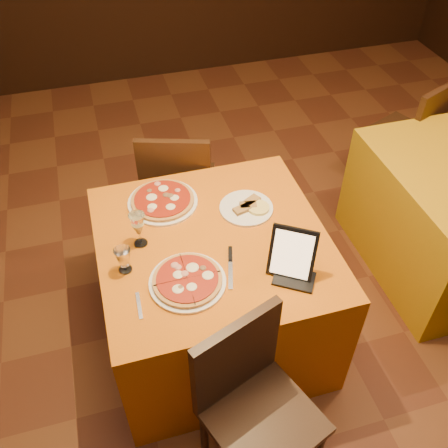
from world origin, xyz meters
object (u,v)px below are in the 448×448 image
object	(u,v)px
pizza_far	(163,201)
wine_glass	(139,229)
main_table	(214,289)
pizza_near	(187,281)
chair_main_far	(180,184)
chair_main_near	(263,420)
tablet	(292,253)
water_glass	(124,260)
chair_side_far	(401,135)

from	to	relation	value
pizza_far	wine_glass	bearing A→B (deg)	-121.28
main_table	wine_glass	bearing A→B (deg)	168.22
main_table	pizza_far	size ratio (longest dim) A/B	3.04
pizza_far	wine_glass	distance (m)	0.31
pizza_near	wine_glass	bearing A→B (deg)	118.13
chair_main_far	pizza_near	size ratio (longest dim) A/B	2.66
chair_main_near	pizza_far	bearing A→B (deg)	78.66
tablet	pizza_near	bearing A→B (deg)	-154.59
pizza_far	tablet	bearing A→B (deg)	-53.15
main_table	tablet	xyz separation A→B (m)	(0.28, -0.29, 0.49)
water_glass	main_table	bearing A→B (deg)	9.88
pizza_far	water_glass	size ratio (longest dim) A/B	2.79
main_table	chair_side_far	distance (m)	1.88
pizza_near	tablet	bearing A→B (deg)	-7.60
main_table	pizza_far	bearing A→B (deg)	118.78
main_table	chair_side_far	size ratio (longest dim) A/B	1.21
main_table	chair_side_far	bearing A→B (deg)	29.20
chair_main_near	chair_side_far	bearing A→B (deg)	25.42
chair_main_far	pizza_far	xyz separation A→B (m)	(-0.18, -0.49, 0.31)
chair_main_far	tablet	xyz separation A→B (m)	(0.28, -1.11, 0.41)
chair_main_far	chair_side_far	xyz separation A→B (m)	(1.64, 0.10, 0.00)
pizza_far	wine_glass	xyz separation A→B (m)	(-0.16, -0.26, 0.08)
chair_main_far	wine_glass	xyz separation A→B (m)	(-0.34, -0.75, 0.39)
chair_main_near	pizza_far	xyz separation A→B (m)	(-0.18, 1.11, 0.31)
chair_side_far	pizza_far	bearing A→B (deg)	-4.95
pizza_far	pizza_near	bearing A→B (deg)	-89.71
pizza_far	wine_glass	size ratio (longest dim) A/B	1.91
chair_side_far	water_glass	distance (m)	2.32
main_table	wine_glass	distance (m)	0.58
main_table	chair_main_far	xyz separation A→B (m)	(0.00, 0.82, 0.08)
chair_main_near	water_glass	distance (m)	0.90
main_table	chair_main_near	distance (m)	0.79
pizza_near	water_glass	size ratio (longest dim) A/B	2.63
chair_main_far	tablet	distance (m)	1.22
main_table	water_glass	distance (m)	0.62
chair_main_near	water_glass	xyz separation A→B (m)	(-0.43, 0.71, 0.36)
pizza_near	tablet	distance (m)	0.48
wine_glass	pizza_near	bearing A→B (deg)	-61.87
main_table	water_glass	size ratio (longest dim) A/B	8.46
main_table	pizza_near	xyz separation A→B (m)	(-0.18, -0.23, 0.39)
chair_main_far	pizza_far	bearing A→B (deg)	87.74
main_table	chair_main_far	size ratio (longest dim) A/B	1.21
main_table	chair_main_far	distance (m)	0.82
wine_glass	pizza_far	bearing A→B (deg)	58.72
chair_main_near	tablet	distance (m)	0.70
wine_glass	main_table	bearing A→B (deg)	-11.78
chair_main_far	wine_glass	world-z (taller)	wine_glass
chair_side_far	wine_glass	world-z (taller)	wine_glass
water_glass	chair_main_far	bearing A→B (deg)	64.28
chair_main_near	pizza_far	size ratio (longest dim) A/B	2.51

